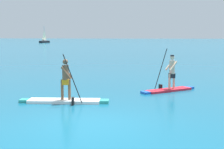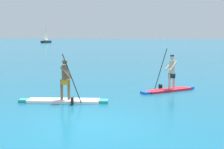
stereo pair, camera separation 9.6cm
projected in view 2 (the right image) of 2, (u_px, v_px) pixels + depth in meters
ground at (88, 124)px, 9.36m from camera, size 440.00×440.00×0.00m
paddleboarder_mid_center at (65, 95)px, 12.35m from camera, size 3.57×0.98×1.98m
paddleboarder_far_right at (169, 83)px, 14.86m from camera, size 2.61×2.15×2.05m
sailboat_left_horizon at (46, 41)px, 104.89m from camera, size 2.29×4.87×5.45m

